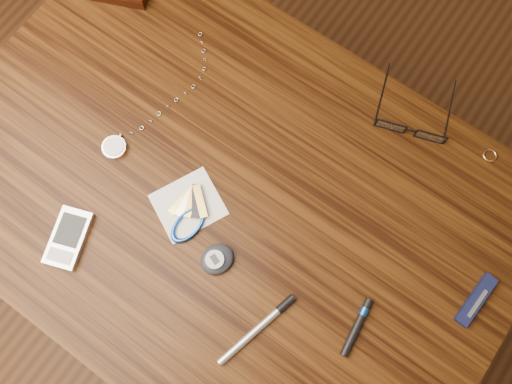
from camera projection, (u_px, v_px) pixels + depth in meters
ground at (239, 255)px, 1.57m from camera, size 3.80×3.80×0.00m
desk at (228, 206)px, 0.94m from camera, size 1.00×0.70×0.75m
eyeglasses at (411, 128)px, 0.86m from camera, size 0.16×0.16×0.03m
gold_ring at (490, 155)px, 0.86m from camera, size 0.03×0.03×0.00m
pocket_watch at (118, 144)px, 0.86m from camera, size 0.07×0.29×0.01m
pda_phone at (69, 238)px, 0.82m from camera, size 0.08×0.11×0.01m
pedometer at (217, 259)px, 0.81m from camera, size 0.06×0.07×0.02m
notepad_keys at (189, 214)px, 0.83m from camera, size 0.13×0.14×0.01m
pocket_knife at (476, 300)px, 0.79m from camera, size 0.03×0.10×0.01m
silver_pen at (263, 324)px, 0.78m from camera, size 0.05×0.15×0.01m
black_blue_pen at (357, 325)px, 0.78m from camera, size 0.02×0.10×0.01m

